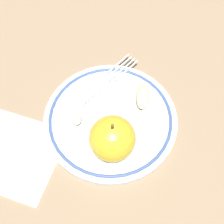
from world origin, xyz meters
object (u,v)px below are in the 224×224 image
plate (112,119)px  fork (100,87)px  apple_slice_front (72,112)px  napkin_folded (16,154)px  apple_red_whole (112,139)px  apple_slice_back (143,96)px

plate → fork: bearing=-150.0°
apple_slice_front → napkin_folded: size_ratio=0.38×
plate → apple_slice_front: 0.07m
apple_red_whole → fork: bearing=-158.8°
apple_red_whole → apple_slice_back: apple_red_whole is taller
napkin_folded → fork: bearing=143.0°
apple_red_whole → napkin_folded: apple_red_whole is taller
apple_slice_front → apple_slice_back: (-0.06, 0.12, 0.00)m
apple_slice_back → napkin_folded: apple_slice_back is taller
apple_slice_back → napkin_folded: size_ratio=0.38×
apple_slice_back → napkin_folded: bearing=121.6°
apple_slice_back → apple_slice_front: bearing=111.1°
apple_slice_front → apple_slice_back: 0.13m
apple_slice_back → plate: bearing=131.1°
apple_slice_back → fork: 0.09m
apple_red_whole → apple_slice_back: size_ratio=1.56×
apple_slice_front → apple_slice_back: size_ratio=1.00×
plate → napkin_folded: (0.10, -0.15, -0.00)m
apple_slice_back → napkin_folded: 0.25m
apple_red_whole → fork: (-0.12, -0.05, -0.04)m
plate → apple_red_whole: (0.06, 0.01, 0.05)m
fork → apple_slice_front: bearing=-175.4°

